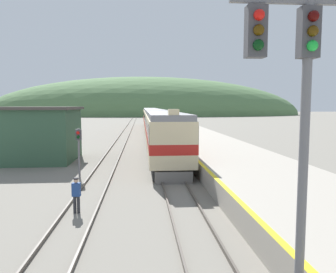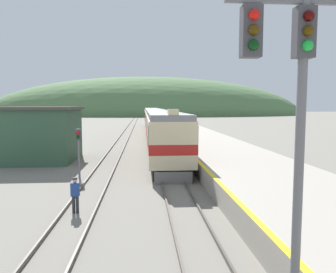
{
  "view_description": "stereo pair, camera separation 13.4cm",
  "coord_description": "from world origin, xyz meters",
  "px_view_note": "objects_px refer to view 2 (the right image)",
  "views": [
    {
      "loc": [
        -1.95,
        -0.79,
        4.8
      ],
      "look_at": [
        0.02,
        23.62,
        2.49
      ],
      "focal_mm": 35.0,
      "sensor_mm": 36.0,
      "label": 1
    },
    {
      "loc": [
        -1.81,
        -0.8,
        4.8
      ],
      "look_at": [
        0.02,
        23.62,
        2.49
      ],
      "focal_mm": 35.0,
      "sensor_mm": 36.0,
      "label": 2
    }
  ],
  "objects_px": {
    "carriage_second": "(155,122)",
    "signal_mast_main": "(303,79)",
    "signal_post_siding": "(79,142)",
    "express_train_lead_car": "(164,134)",
    "track_worker": "(75,193)",
    "carriage_third": "(152,117)"
  },
  "relations": [
    {
      "from": "carriage_third",
      "to": "signal_post_siding",
      "type": "height_order",
      "value": "carriage_third"
    },
    {
      "from": "signal_mast_main",
      "to": "track_worker",
      "type": "bearing_deg",
      "value": 128.26
    },
    {
      "from": "express_train_lead_car",
      "to": "carriage_second",
      "type": "bearing_deg",
      "value": 90.0
    },
    {
      "from": "track_worker",
      "to": "signal_post_siding",
      "type": "bearing_deg",
      "value": 99.56
    },
    {
      "from": "express_train_lead_car",
      "to": "track_worker",
      "type": "relative_size",
      "value": 12.06
    },
    {
      "from": "signal_mast_main",
      "to": "track_worker",
      "type": "distance_m",
      "value": 11.14
    },
    {
      "from": "express_train_lead_car",
      "to": "carriage_second",
      "type": "relative_size",
      "value": 0.91
    },
    {
      "from": "signal_post_siding",
      "to": "track_worker",
      "type": "height_order",
      "value": "signal_post_siding"
    },
    {
      "from": "carriage_second",
      "to": "carriage_third",
      "type": "height_order",
      "value": "same"
    },
    {
      "from": "carriage_second",
      "to": "track_worker",
      "type": "bearing_deg",
      "value": -97.73
    },
    {
      "from": "signal_mast_main",
      "to": "track_worker",
      "type": "xyz_separation_m",
      "value": [
        -6.33,
        8.02,
        -4.45
      ]
    },
    {
      "from": "track_worker",
      "to": "express_train_lead_car",
      "type": "bearing_deg",
      "value": 71.35
    },
    {
      "from": "carriage_third",
      "to": "signal_post_siding",
      "type": "xyz_separation_m",
      "value": [
        -6.13,
        -50.77,
        0.08
      ]
    },
    {
      "from": "express_train_lead_car",
      "to": "track_worker",
      "type": "bearing_deg",
      "value": -108.65
    },
    {
      "from": "signal_post_siding",
      "to": "track_worker",
      "type": "distance_m",
      "value": 7.69
    },
    {
      "from": "signal_mast_main",
      "to": "track_worker",
      "type": "relative_size",
      "value": 4.84
    },
    {
      "from": "signal_mast_main",
      "to": "signal_post_siding",
      "type": "bearing_deg",
      "value": 116.11
    },
    {
      "from": "carriage_second",
      "to": "signal_mast_main",
      "type": "relative_size",
      "value": 2.75
    },
    {
      "from": "carriage_second",
      "to": "carriage_third",
      "type": "bearing_deg",
      "value": 90.0
    },
    {
      "from": "express_train_lead_car",
      "to": "carriage_second",
      "type": "xyz_separation_m",
      "value": [
        0.0,
        21.5,
        -0.01
      ]
    },
    {
      "from": "signal_post_siding",
      "to": "carriage_second",
      "type": "bearing_deg",
      "value": 77.86
    },
    {
      "from": "signal_post_siding",
      "to": "track_worker",
      "type": "relative_size",
      "value": 2.04
    }
  ]
}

